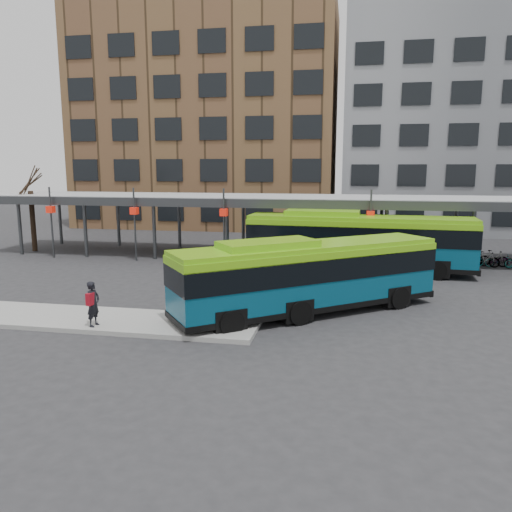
{
  "coord_description": "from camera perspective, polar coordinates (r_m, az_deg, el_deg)",
  "views": [
    {
      "loc": [
        4.77,
        -20.68,
        6.12
      ],
      "look_at": [
        0.32,
        3.01,
        1.8
      ],
      "focal_mm": 35.0,
      "sensor_mm": 36.0,
      "label": 1
    }
  ],
  "objects": [
    {
      "name": "pedestrian",
      "position": [
        19.8,
        -18.12,
        -5.18
      ],
      "size": [
        0.47,
        0.68,
        1.72
      ],
      "rotation": [
        0.0,
        0.0,
        1.47
      ],
      "color": "black",
      "rests_on": "boarding_island"
    },
    {
      "name": "ground",
      "position": [
        22.09,
        -2.26,
        -5.93
      ],
      "size": [
        120.0,
        120.0,
        0.0
      ],
      "primitive_type": "plane",
      "color": "#28282B",
      "rests_on": "ground"
    },
    {
      "name": "bus_rear",
      "position": [
        29.94,
        11.53,
        1.78
      ],
      "size": [
        13.14,
        3.58,
        3.58
      ],
      "rotation": [
        0.0,
        0.0,
        -0.06
      ],
      "color": "navy",
      "rests_on": "ground"
    },
    {
      "name": "building_brick",
      "position": [
        54.93,
        -5.18,
        15.22
      ],
      "size": [
        26.0,
        14.0,
        22.0
      ],
      "primitive_type": "cube",
      "color": "brown",
      "rests_on": "ground"
    },
    {
      "name": "building_grey",
      "position": [
        54.01,
        23.29,
        13.48
      ],
      "size": [
        24.0,
        14.0,
        20.0
      ],
      "primitive_type": "cube",
      "color": "slate",
      "rests_on": "ground"
    },
    {
      "name": "boarding_island",
      "position": [
        21.32,
        -18.81,
        -6.83
      ],
      "size": [
        14.0,
        3.0,
        0.18
      ],
      "primitive_type": "cube",
      "color": "gray",
      "rests_on": "ground"
    },
    {
      "name": "bus_front",
      "position": [
        20.96,
        5.97,
        -2.1
      ],
      "size": [
        10.86,
        9.1,
        3.24
      ],
      "rotation": [
        0.0,
        0.0,
        0.65
      ],
      "color": "navy",
      "rests_on": "ground"
    },
    {
      "name": "bike_rack",
      "position": [
        33.98,
        24.57,
        -0.36
      ],
      "size": [
        5.75,
        1.39,
        1.02
      ],
      "color": "slate",
      "rests_on": "ground"
    },
    {
      "name": "tree",
      "position": [
        40.0,
        -24.17,
        3.98
      ],
      "size": [
        1.64,
        1.64,
        5.6
      ],
      "color": "black",
      "rests_on": "ground"
    },
    {
      "name": "canopy",
      "position": [
        33.97,
        2.47,
        6.41
      ],
      "size": [
        40.0,
        6.53,
        4.8
      ],
      "color": "#999B9E",
      "rests_on": "ground"
    }
  ]
}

